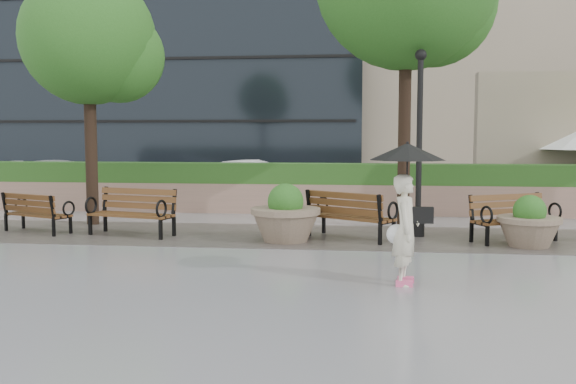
# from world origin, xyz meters

# --- Properties ---
(ground) EXTENTS (100.00, 100.00, 0.00)m
(ground) POSITION_xyz_m (0.00, 0.00, 0.00)
(ground) COLOR gray
(ground) RESTS_ON ground
(cobble_strip) EXTENTS (28.00, 3.20, 0.01)m
(cobble_strip) POSITION_xyz_m (0.00, 3.00, 0.01)
(cobble_strip) COLOR #383330
(cobble_strip) RESTS_ON ground
(hedge_wall) EXTENTS (24.00, 0.80, 1.35)m
(hedge_wall) POSITION_xyz_m (0.00, 7.00, 0.66)
(hedge_wall) COLOR #A27969
(hedge_wall) RESTS_ON ground
(asphalt_street) EXTENTS (40.00, 7.00, 0.00)m
(asphalt_street) POSITION_xyz_m (0.00, 11.00, 0.00)
(asphalt_street) COLOR black
(asphalt_street) RESTS_ON ground
(bench_0) EXTENTS (1.71, 1.20, 0.86)m
(bench_0) POSITION_xyz_m (-5.92, 2.78, 0.26)
(bench_0) COLOR brown
(bench_0) RESTS_ON ground
(bench_1) EXTENTS (1.94, 1.16, 0.98)m
(bench_1) POSITION_xyz_m (-3.72, 2.62, 0.29)
(bench_1) COLOR brown
(bench_1) RESTS_ON ground
(bench_2) EXTENTS (1.91, 1.59, 0.98)m
(bench_2) POSITION_xyz_m (0.86, 2.73, 0.29)
(bench_2) COLOR brown
(bench_2) RESTS_ON ground
(bench_3) EXTENTS (1.85, 1.42, 0.94)m
(bench_3) POSITION_xyz_m (4.09, 2.77, 0.28)
(bench_3) COLOR brown
(bench_3) RESTS_ON ground
(planter_left) EXTENTS (1.39, 1.39, 1.16)m
(planter_left) POSITION_xyz_m (-0.42, 2.29, 0.46)
(planter_left) COLOR #7F6B56
(planter_left) RESTS_ON ground
(planter_right) EXTENTS (1.19, 1.19, 0.99)m
(planter_right) POSITION_xyz_m (4.25, 2.23, 0.39)
(planter_right) COLOR #7F6B56
(planter_right) RESTS_ON ground
(lamppost) EXTENTS (0.28, 0.28, 3.87)m
(lamppost) POSITION_xyz_m (2.25, 3.23, 1.70)
(lamppost) COLOR black
(lamppost) RESTS_ON ground
(tree_0) EXTENTS (3.23, 3.09, 5.91)m
(tree_0) POSITION_xyz_m (-5.11, 4.24, 4.24)
(tree_0) COLOR black
(tree_0) RESTS_ON ground
(car_left) EXTENTS (4.36, 1.82, 1.26)m
(car_left) POSITION_xyz_m (-8.98, 10.31, 0.63)
(car_left) COLOR silver
(car_left) RESTS_ON ground
(car_right) EXTENTS (4.16, 2.13, 1.31)m
(car_right) POSITION_xyz_m (-2.34, 9.76, 0.65)
(car_right) COLOR silver
(car_right) RESTS_ON ground
(pedestrian) EXTENTS (1.09, 1.09, 2.01)m
(pedestrian) POSITION_xyz_m (1.73, -1.11, 1.22)
(pedestrian) COLOR beige
(pedestrian) RESTS_ON ground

